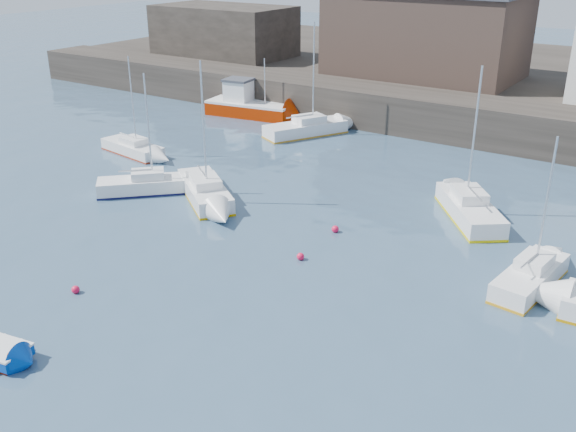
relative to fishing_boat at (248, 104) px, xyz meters
The scene contains 15 objects.
water 35.81m from the fishing_boat, 61.51° to the right, with size 220.00×220.00×0.00m, color #2D4760.
quay_wall 17.45m from the fishing_boat, 11.70° to the left, with size 90.00×5.00×3.00m, color #28231E.
land_strip 27.49m from the fishing_boat, 51.58° to the left, with size 90.00×32.00×2.80m, color #28231E.
warehouse 16.96m from the fishing_boat, 46.16° to the left, with size 16.40×10.40×7.60m.
bldg_west 15.78m from the fishing_boat, 136.03° to the left, with size 14.00×8.00×5.00m.
fishing_boat is the anchor object (origin of this frame).
sailboat_a 19.24m from the fishing_boat, 71.83° to the right, with size 5.11×5.08×7.10m.
sailboat_b 19.64m from the fishing_boat, 60.45° to the right, with size 6.23×5.38×8.09m.
sailboat_c 33.09m from the fishing_boat, 31.44° to the right, with size 2.26×5.24×6.67m.
sailboat_e 13.29m from the fishing_boat, 90.94° to the right, with size 5.54×2.49×6.88m.
sailboat_f 26.09m from the fishing_boat, 25.78° to the right, with size 5.38×6.16×8.11m.
sailboat_h 7.83m from the fishing_boat, 18.08° to the right, with size 4.92×6.82×8.48m.
buoy_near 31.06m from the fishing_boat, 66.87° to the right, with size 0.35×0.35×0.35m, color #F3123F.
buoy_mid 27.72m from the fishing_boat, 48.00° to the right, with size 0.36×0.36×0.36m, color #F3123F.
buoy_far 25.00m from the fishing_boat, 42.74° to the right, with size 0.38×0.38×0.38m, color #F3123F.
Camera 1 is at (15.95, -12.00, 13.84)m, focal length 40.00 mm.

